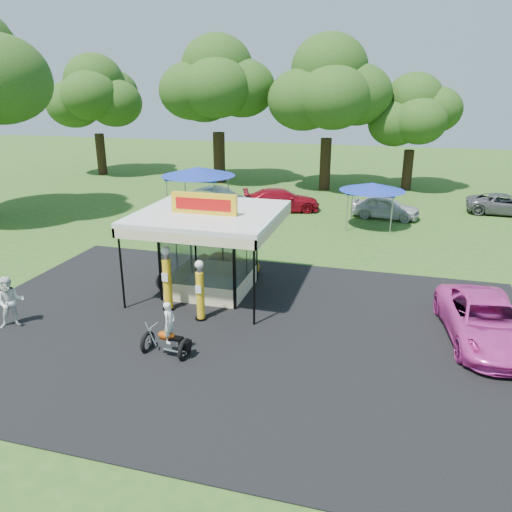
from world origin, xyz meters
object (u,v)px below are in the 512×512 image
object	(u,v)px
gas_pump_right	(200,292)
motorcycle	(168,334)
bg_car_b	(281,200)
bg_car_a	(218,201)
bg_car_d	(505,204)
gas_pump_left	(167,280)
gas_station_kiosk	(210,250)
kiosk_car	(229,262)
spectator_west	(10,302)
tent_west	(198,172)
tent_east	(372,187)
pink_sedan	(486,321)
bg_car_c	(385,207)

from	to	relation	value
gas_pump_right	motorcycle	world-z (taller)	gas_pump_right
motorcycle	bg_car_b	xyz separation A→B (m)	(-0.88, 19.49, 0.01)
bg_car_a	bg_car_d	bearing A→B (deg)	-66.35
gas_pump_left	bg_car_a	size ratio (longest dim) A/B	0.50
gas_station_kiosk	bg_car_b	xyz separation A→B (m)	(-0.33, 14.24, -1.04)
bg_car_a	gas_pump_right	bearing A→B (deg)	-153.83
gas_station_kiosk	gas_pump_left	bearing A→B (deg)	-112.08
gas_pump_left	kiosk_car	size ratio (longest dim) A/B	0.90
bg_car_d	spectator_west	bearing A→B (deg)	141.43
gas_pump_left	gas_pump_right	distance (m)	1.55
bg_car_d	tent_west	xyz separation A→B (m)	(-18.96, -6.17, 2.26)
bg_car_d	tent_east	world-z (taller)	tent_east
pink_sedan	tent_west	world-z (taller)	tent_west
pink_sedan	motorcycle	bearing A→B (deg)	-166.65
pink_sedan	tent_west	distance (m)	19.91
motorcycle	gas_station_kiosk	bearing A→B (deg)	101.19
gas_station_kiosk	tent_west	bearing A→B (deg)	114.08
pink_sedan	spectator_west	distance (m)	16.06
gas_pump_right	bg_car_a	size ratio (longest dim) A/B	0.45
kiosk_car	gas_station_kiosk	bearing A→B (deg)	-180.00
motorcycle	bg_car_a	bearing A→B (deg)	110.20
gas_pump_left	pink_sedan	bearing A→B (deg)	3.09
bg_car_b	bg_car_c	distance (m)	6.79
bg_car_a	bg_car_d	distance (m)	18.82
bg_car_c	bg_car_d	world-z (taller)	bg_car_c
kiosk_car	pink_sedan	world-z (taller)	pink_sedan
gas_pump_left	tent_east	size ratio (longest dim) A/B	0.66
spectator_west	bg_car_d	distance (m)	29.59
gas_pump_right	bg_car_c	world-z (taller)	gas_pump_right
gas_station_kiosk	bg_car_b	distance (m)	14.29
spectator_west	bg_car_a	xyz separation A→B (m)	(1.35, 17.34, -0.10)
spectator_west	bg_car_c	world-z (taller)	spectator_west
gas_pump_right	bg_car_b	distance (m)	16.92
gas_pump_left	pink_sedan	size ratio (longest dim) A/B	0.48
tent_west	bg_car_b	bearing A→B (deg)	33.70
motorcycle	tent_east	size ratio (longest dim) A/B	0.49
gas_pump_right	motorcycle	distance (m)	2.62
bg_car_d	bg_car_b	bearing A→B (deg)	104.81
gas_station_kiosk	pink_sedan	distance (m)	10.35
gas_station_kiosk	gas_pump_left	size ratio (longest dim) A/B	2.14
pink_sedan	bg_car_c	world-z (taller)	pink_sedan
gas_station_kiosk	bg_car_c	world-z (taller)	gas_station_kiosk
spectator_west	tent_east	xyz separation A→B (m)	(11.20, 16.63, 1.48)
gas_pump_left	bg_car_b	xyz separation A→B (m)	(0.56, 16.44, -0.47)
kiosk_car	bg_car_a	world-z (taller)	bg_car_a
tent_west	bg_car_d	bearing A→B (deg)	18.03
kiosk_car	spectator_west	bearing A→B (deg)	142.14
bg_car_d	tent_east	distance (m)	10.18
tent_west	tent_east	xyz separation A→B (m)	(10.64, 0.57, -0.51)
motorcycle	kiosk_car	distance (m)	7.47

